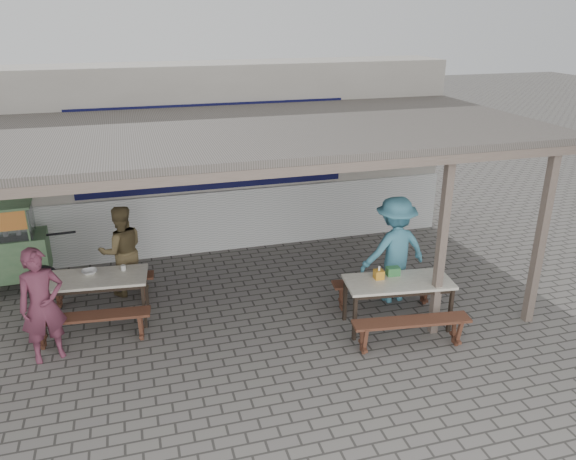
# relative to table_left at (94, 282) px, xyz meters

# --- Properties ---
(ground) EXTENTS (60.00, 60.00, 0.00)m
(ground) POSITION_rel_table_left_xyz_m (2.37, -0.74, -0.67)
(ground) COLOR #615E58
(ground) RESTS_ON ground
(back_wall) EXTENTS (9.00, 1.28, 3.50)m
(back_wall) POSITION_rel_table_left_xyz_m (2.37, 2.84, 1.05)
(back_wall) COLOR #B3ACA1
(back_wall) RESTS_ON ground
(warung_roof) EXTENTS (9.00, 4.21, 2.81)m
(warung_roof) POSITION_rel_table_left_xyz_m (2.39, 0.16, 2.04)
(warung_roof) COLOR #5C534E
(warung_roof) RESTS_ON ground
(table_left) EXTENTS (1.60, 0.85, 0.75)m
(table_left) POSITION_rel_table_left_xyz_m (0.00, 0.00, 0.00)
(table_left) COLOR silver
(table_left) RESTS_ON ground
(bench_left_street) EXTENTS (1.66, 0.44, 0.45)m
(bench_left_street) POSITION_rel_table_left_xyz_m (-0.06, -0.59, -0.33)
(bench_left_street) COLOR brown
(bench_left_street) RESTS_ON ground
(bench_left_wall) EXTENTS (1.66, 0.44, 0.45)m
(bench_left_wall) POSITION_rel_table_left_xyz_m (0.06, 0.59, -0.33)
(bench_left_wall) COLOR brown
(bench_left_wall) RESTS_ON ground
(table_right) EXTENTS (1.62, 0.87, 0.75)m
(table_right) POSITION_rel_table_left_xyz_m (4.27, -1.34, -0.00)
(table_right) COLOR silver
(table_right) RESTS_ON ground
(bench_right_street) EXTENTS (1.67, 0.49, 0.45)m
(bench_right_street) POSITION_rel_table_left_xyz_m (4.19, -1.94, -0.33)
(bench_right_street) COLOR brown
(bench_right_street) RESTS_ON ground
(bench_right_wall) EXTENTS (1.67, 0.49, 0.45)m
(bench_right_wall) POSITION_rel_table_left_xyz_m (4.35, -0.74, -0.33)
(bench_right_wall) COLOR brown
(bench_right_wall) RESTS_ON ground
(vendor_cart) EXTENTS (1.90, 0.80, 1.52)m
(vendor_cart) POSITION_rel_table_left_xyz_m (-1.44, 1.46, 0.15)
(vendor_cart) COLOR #688B5D
(vendor_cart) RESTS_ON ground
(patron_street_side) EXTENTS (0.67, 0.55, 1.60)m
(patron_street_side) POSITION_rel_table_left_xyz_m (-0.60, -0.80, 0.13)
(patron_street_side) COLOR brown
(patron_street_side) RESTS_ON ground
(patron_wall_side) EXTENTS (0.83, 0.69, 1.53)m
(patron_wall_side) POSITION_rel_table_left_xyz_m (0.42, 0.85, 0.09)
(patron_wall_side) COLOR brown
(patron_wall_side) RESTS_ON ground
(patron_right_table) EXTENTS (1.19, 0.77, 1.74)m
(patron_right_table) POSITION_rel_table_left_xyz_m (4.58, -0.55, 0.20)
(patron_right_table) COLOR teal
(patron_right_table) RESTS_ON ground
(tissue_box) EXTENTS (0.14, 0.14, 0.13)m
(tissue_box) POSITION_rel_table_left_xyz_m (4.02, -1.20, 0.14)
(tissue_box) COLOR orange
(tissue_box) RESTS_ON table_right
(donation_box) EXTENTS (0.20, 0.14, 0.13)m
(donation_box) POSITION_rel_table_left_xyz_m (4.27, -1.15, 0.14)
(donation_box) COLOR #35783F
(donation_box) RESTS_ON table_right
(condiment_jar) EXTENTS (0.07, 0.07, 0.08)m
(condiment_jar) POSITION_rel_table_left_xyz_m (0.44, 0.12, 0.12)
(condiment_jar) COLOR silver
(condiment_jar) RESTS_ON table_left
(condiment_bowl) EXTENTS (0.25, 0.25, 0.05)m
(condiment_bowl) POSITION_rel_table_left_xyz_m (-0.05, 0.14, 0.10)
(condiment_bowl) COLOR white
(condiment_bowl) RESTS_ON table_left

